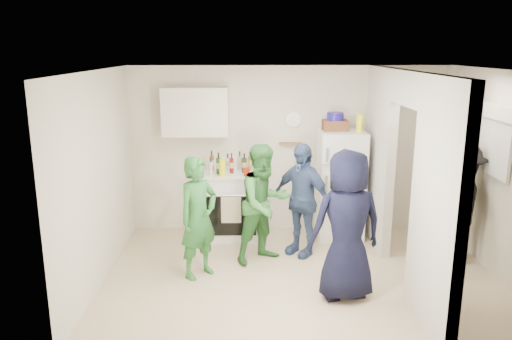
% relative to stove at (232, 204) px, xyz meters
% --- Properties ---
extents(floor, '(4.80, 4.80, 0.00)m').
position_rel_stove_xyz_m(floor, '(0.88, -1.37, -0.49)').
color(floor, '#C7B08C').
rests_on(floor, ground).
extents(wall_back, '(4.80, 0.00, 4.80)m').
position_rel_stove_xyz_m(wall_back, '(0.88, 0.33, 0.76)').
color(wall_back, silver).
rests_on(wall_back, floor).
extents(wall_front, '(4.80, 0.00, 4.80)m').
position_rel_stove_xyz_m(wall_front, '(0.88, -3.07, 0.76)').
color(wall_front, silver).
rests_on(wall_front, floor).
extents(wall_left, '(0.00, 3.40, 3.40)m').
position_rel_stove_xyz_m(wall_left, '(-1.52, -1.37, 0.76)').
color(wall_left, silver).
rests_on(wall_left, floor).
extents(wall_right, '(0.00, 3.40, 3.40)m').
position_rel_stove_xyz_m(wall_right, '(3.28, -1.37, 0.76)').
color(wall_right, silver).
rests_on(wall_right, floor).
extents(ceiling, '(4.80, 4.80, 0.00)m').
position_rel_stove_xyz_m(ceiling, '(0.88, -1.37, 2.01)').
color(ceiling, white).
rests_on(ceiling, wall_back).
extents(partition_pier_back, '(0.12, 1.20, 2.50)m').
position_rel_stove_xyz_m(partition_pier_back, '(2.08, -0.27, 0.76)').
color(partition_pier_back, silver).
rests_on(partition_pier_back, floor).
extents(partition_pier_front, '(0.12, 1.20, 2.50)m').
position_rel_stove_xyz_m(partition_pier_front, '(2.08, -2.47, 0.76)').
color(partition_pier_front, silver).
rests_on(partition_pier_front, floor).
extents(partition_header, '(0.12, 1.00, 0.40)m').
position_rel_stove_xyz_m(partition_header, '(2.08, -1.37, 1.81)').
color(partition_header, silver).
rests_on(partition_header, partition_pier_back).
extents(stove, '(0.82, 0.68, 0.98)m').
position_rel_stove_xyz_m(stove, '(0.00, 0.00, 0.00)').
color(stove, white).
rests_on(stove, floor).
extents(upper_cabinet, '(0.95, 0.34, 0.70)m').
position_rel_stove_xyz_m(upper_cabinet, '(-0.52, 0.15, 1.36)').
color(upper_cabinet, silver).
rests_on(upper_cabinet, wall_back).
extents(fridge, '(0.65, 0.64, 1.59)m').
position_rel_stove_xyz_m(fridge, '(1.59, -0.03, 0.31)').
color(fridge, white).
rests_on(fridge, floor).
extents(wicker_basket, '(0.35, 0.25, 0.15)m').
position_rel_stove_xyz_m(wicker_basket, '(1.49, 0.02, 1.18)').
color(wicker_basket, brown).
rests_on(wicker_basket, fridge).
extents(blue_bowl, '(0.24, 0.24, 0.11)m').
position_rel_stove_xyz_m(blue_bowl, '(1.49, 0.02, 1.31)').
color(blue_bowl, navy).
rests_on(blue_bowl, wicker_basket).
extents(yellow_cup_stack_top, '(0.09, 0.09, 0.25)m').
position_rel_stove_xyz_m(yellow_cup_stack_top, '(1.81, -0.13, 1.23)').
color(yellow_cup_stack_top, '#F5F314').
rests_on(yellow_cup_stack_top, fridge).
extents(wall_clock, '(0.22, 0.02, 0.22)m').
position_rel_stove_xyz_m(wall_clock, '(0.93, 0.31, 1.21)').
color(wall_clock, white).
rests_on(wall_clock, wall_back).
extents(spice_shelf, '(0.35, 0.08, 0.03)m').
position_rel_stove_xyz_m(spice_shelf, '(0.88, 0.28, 0.86)').
color(spice_shelf, olive).
rests_on(spice_shelf, wall_back).
extents(nook_window, '(0.03, 0.70, 0.80)m').
position_rel_stove_xyz_m(nook_window, '(3.26, -1.17, 1.16)').
color(nook_window, black).
rests_on(nook_window, wall_right).
extents(nook_window_frame, '(0.04, 0.76, 0.86)m').
position_rel_stove_xyz_m(nook_window_frame, '(3.25, -1.17, 1.16)').
color(nook_window_frame, white).
rests_on(nook_window_frame, wall_right).
extents(nook_valance, '(0.04, 0.82, 0.18)m').
position_rel_stove_xyz_m(nook_valance, '(3.22, -1.17, 1.51)').
color(nook_valance, white).
rests_on(nook_valance, wall_right).
extents(yellow_cup_stack_stove, '(0.09, 0.09, 0.25)m').
position_rel_stove_xyz_m(yellow_cup_stack_stove, '(-0.12, -0.22, 0.61)').
color(yellow_cup_stack_stove, yellow).
rests_on(yellow_cup_stack_stove, stove).
extents(red_cup, '(0.09, 0.09, 0.12)m').
position_rel_stove_xyz_m(red_cup, '(0.22, -0.20, 0.55)').
color(red_cup, red).
rests_on(red_cup, stove).
extents(person_green_left, '(0.64, 0.64, 1.50)m').
position_rel_stove_xyz_m(person_green_left, '(-0.36, -1.35, 0.26)').
color(person_green_left, '#2D7036').
rests_on(person_green_left, floor).
extents(person_green_center, '(0.96, 0.92, 1.57)m').
position_rel_stove_xyz_m(person_green_center, '(0.45, -0.90, 0.30)').
color(person_green_center, '#39823D').
rests_on(person_green_center, floor).
extents(person_denim, '(0.92, 0.88, 1.54)m').
position_rel_stove_xyz_m(person_denim, '(0.95, -0.69, 0.28)').
color(person_denim, '#3D4C85').
rests_on(person_denim, floor).
extents(person_navy, '(0.92, 0.69, 1.70)m').
position_rel_stove_xyz_m(person_navy, '(1.32, -1.91, 0.36)').
color(person_navy, black).
rests_on(person_navy, floor).
extents(person_nook, '(0.93, 1.17, 1.59)m').
position_rel_stove_xyz_m(person_nook, '(2.97, -0.96, 0.31)').
color(person_nook, black).
rests_on(person_nook, floor).
extents(bottle_a, '(0.06, 0.06, 0.30)m').
position_rel_stove_xyz_m(bottle_a, '(-0.29, 0.12, 0.64)').
color(bottle_a, brown).
rests_on(bottle_a, stove).
extents(bottle_b, '(0.07, 0.07, 0.31)m').
position_rel_stove_xyz_m(bottle_b, '(-0.18, -0.08, 0.64)').
color(bottle_b, '#1E4C19').
rests_on(bottle_b, stove).
extents(bottle_c, '(0.07, 0.07, 0.25)m').
position_rel_stove_xyz_m(bottle_c, '(-0.06, 0.16, 0.61)').
color(bottle_c, silver).
rests_on(bottle_c, stove).
extents(bottle_d, '(0.06, 0.06, 0.30)m').
position_rel_stove_xyz_m(bottle_d, '(0.00, -0.04, 0.64)').
color(bottle_d, maroon).
rests_on(bottle_d, stove).
extents(bottle_e, '(0.06, 0.06, 0.28)m').
position_rel_stove_xyz_m(bottle_e, '(0.12, 0.18, 0.63)').
color(bottle_e, '#A3A8B5').
rests_on(bottle_e, stove).
extents(bottle_f, '(0.07, 0.07, 0.28)m').
position_rel_stove_xyz_m(bottle_f, '(0.19, 0.01, 0.63)').
color(bottle_f, '#1C3E16').
rests_on(bottle_f, stove).
extents(bottle_g, '(0.07, 0.07, 0.28)m').
position_rel_stove_xyz_m(bottle_g, '(0.27, 0.14, 0.63)').
color(bottle_g, olive).
rests_on(bottle_g, stove).
extents(bottle_h, '(0.06, 0.06, 0.25)m').
position_rel_stove_xyz_m(bottle_h, '(-0.29, -0.14, 0.61)').
color(bottle_h, silver).
rests_on(bottle_h, stove).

